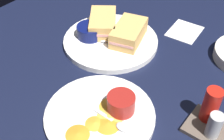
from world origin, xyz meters
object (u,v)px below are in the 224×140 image
at_px(plate_sandwich_main, 111,41).
at_px(ramekin_light_gravy, 121,103).
at_px(condiment_caddy, 211,117).
at_px(sandwich_half_near, 129,33).
at_px(spoon_by_dark_ramekin, 107,41).
at_px(sandwich_half_far, 103,23).
at_px(spoon_by_gravy_ramekin, 118,124).
at_px(ramekin_dark_sauce, 90,31).
at_px(plate_chips_companion, 100,115).

distance_m(plate_sandwich_main, ramekin_light_gravy, 0.27).
height_order(ramekin_light_gravy, condiment_caddy, condiment_caddy).
distance_m(ramekin_light_gravy, condiment_caddy, 0.19).
height_order(plate_sandwich_main, sandwich_half_near, sandwich_half_near).
bearing_deg(spoon_by_dark_ramekin, plate_sandwich_main, -173.68).
xyz_separation_m(sandwich_half_far, spoon_by_gravy_ramekin, (0.26, 0.25, -0.02)).
distance_m(sandwich_half_near, ramekin_dark_sauce, 0.12).
bearing_deg(sandwich_half_near, plate_chips_companion, 22.47).
distance_m(plate_chips_companion, condiment_caddy, 0.24).
xyz_separation_m(sandwich_half_far, condiment_caddy, (0.13, 0.41, -0.01)).
bearing_deg(ramekin_light_gravy, plate_sandwich_main, -137.15).
distance_m(sandwich_half_far, condiment_caddy, 0.43).
distance_m(plate_sandwich_main, ramekin_dark_sauce, 0.07).
xyz_separation_m(sandwich_half_near, spoon_by_dark_ramekin, (0.05, -0.04, -0.02)).
bearing_deg(sandwich_half_far, sandwich_half_near, 94.12).
xyz_separation_m(plate_sandwich_main, sandwich_half_far, (-0.02, -0.05, 0.03)).
bearing_deg(ramekin_light_gravy, spoon_by_dark_ramekin, -134.47).
bearing_deg(condiment_caddy, ramekin_light_gravy, -62.61).
height_order(sandwich_half_near, plate_chips_companion, sandwich_half_near).
distance_m(plate_chips_companion, ramekin_light_gravy, 0.06).
relative_size(sandwich_half_near, ramekin_dark_sauce, 1.89).
xyz_separation_m(ramekin_dark_sauce, spoon_by_dark_ramekin, (-0.01, 0.06, -0.02)).
relative_size(plate_sandwich_main, sandwich_half_near, 1.90).
bearing_deg(plate_sandwich_main, spoon_by_dark_ramekin, 6.32).
distance_m(plate_sandwich_main, sandwich_half_far, 0.06).
bearing_deg(spoon_by_dark_ramekin, ramekin_dark_sauce, -83.68).
xyz_separation_m(sandwich_half_far, ramekin_light_gravy, (0.22, 0.23, -0.00)).
xyz_separation_m(sandwich_half_near, ramekin_light_gravy, (0.23, 0.14, -0.00)).
bearing_deg(ramekin_dark_sauce, condiment_caddy, 78.49).
xyz_separation_m(plate_chips_companion, spoon_by_gravy_ramekin, (0.00, 0.05, 0.01)).
height_order(plate_sandwich_main, spoon_by_dark_ramekin, spoon_by_dark_ramekin).
xyz_separation_m(spoon_by_dark_ramekin, ramekin_light_gravy, (0.18, 0.18, 0.02)).
distance_m(spoon_by_dark_ramekin, spoon_by_gravy_ramekin, 0.30).
height_order(plate_sandwich_main, sandwich_half_far, sandwich_half_far).
xyz_separation_m(spoon_by_dark_ramekin, plate_chips_companion, (0.22, 0.15, -0.01)).
distance_m(spoon_by_dark_ramekin, plate_chips_companion, 0.27).
bearing_deg(sandwich_half_far, ramekin_dark_sauce, -10.40).
height_order(ramekin_dark_sauce, spoon_by_gravy_ramekin, ramekin_dark_sauce).
distance_m(ramekin_dark_sauce, condiment_caddy, 0.42).
bearing_deg(plate_chips_companion, condiment_caddy, 121.91).
relative_size(spoon_by_dark_ramekin, ramekin_light_gravy, 1.57).
relative_size(sandwich_half_far, condiment_caddy, 1.58).
relative_size(spoon_by_dark_ramekin, plate_chips_companion, 0.40).
distance_m(sandwich_half_near, spoon_by_gravy_ramekin, 0.31).
xyz_separation_m(plate_sandwich_main, condiment_caddy, (0.11, 0.36, 0.03)).
bearing_deg(sandwich_half_far, plate_sandwich_main, 64.12).
bearing_deg(ramekin_light_gravy, sandwich_half_near, -148.35).
height_order(spoon_by_dark_ramekin, spoon_by_gravy_ramekin, same).
xyz_separation_m(plate_sandwich_main, ramekin_dark_sauce, (0.03, -0.06, 0.03)).
relative_size(plate_sandwich_main, spoon_by_dark_ramekin, 2.81).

